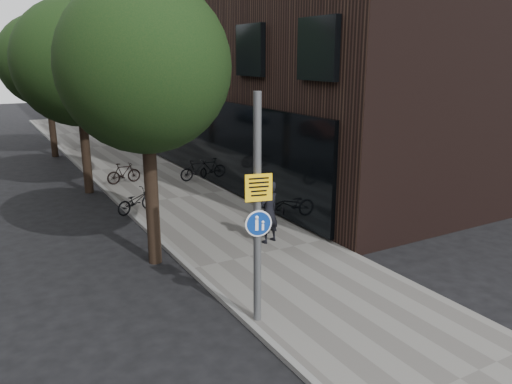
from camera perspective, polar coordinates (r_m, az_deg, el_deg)
ground at (r=11.81m, az=8.43°, el=-12.93°), size 120.00×120.00×0.00m
sidewalk at (r=20.10m, az=-8.78°, el=-0.76°), size 4.50×60.00×0.12m
curb_edge at (r=19.45m, az=-14.96°, el=-1.64°), size 0.15×60.00×0.13m
building_right_dark_brick at (r=33.83m, az=-3.40°, el=21.09°), size 12.00×40.00×18.00m
street_tree_near at (r=13.36m, az=-12.48°, el=13.04°), size 4.40×4.40×7.50m
street_tree_mid at (r=21.62m, az=-19.55°, el=13.27°), size 5.00×5.00×7.80m
street_tree_far at (r=30.50m, az=-22.82°, el=13.29°), size 5.00×5.00×7.80m
signpost at (r=10.03m, az=0.15°, el=-2.18°), size 0.54×0.17×4.79m
pedestrian at (r=14.85m, az=1.48°, el=-2.28°), size 0.79×0.62×1.90m
parked_bike_facade_near at (r=16.90m, az=2.16°, el=-1.81°), size 1.82×0.74×0.94m
parked_bike_facade_far at (r=22.67m, az=-6.82°, el=2.51°), size 1.55×0.44×0.93m
parked_bike_curb_near at (r=18.36m, az=-13.57°, el=-0.99°), size 1.70×1.15×0.85m
parked_bike_curb_far at (r=22.72m, az=-14.88°, el=2.10°), size 1.55×0.55×0.91m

